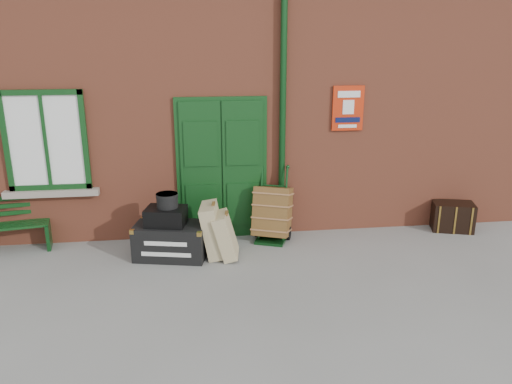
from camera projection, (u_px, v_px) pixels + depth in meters
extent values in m
plane|color=gray|center=(252.00, 275.00, 6.84)|extent=(80.00, 80.00, 0.00)
cube|color=#A95136|center=(230.00, 98.00, 9.56)|extent=(10.00, 4.00, 4.00)
cube|color=#0F3813|center=(222.00, 171.00, 7.86)|extent=(1.42, 0.12, 2.32)
cube|color=white|center=(46.00, 141.00, 7.37)|extent=(1.20, 0.08, 1.50)
cylinder|color=#0D3413|center=(283.00, 113.00, 7.67)|extent=(0.10, 0.10, 4.00)
cube|color=red|center=(348.00, 108.00, 7.83)|extent=(0.50, 0.03, 0.70)
cube|color=#0F3813|center=(1.00, 227.00, 7.45)|extent=(1.40, 0.59, 0.04)
cube|color=#0F3813|center=(0.00, 206.00, 7.56)|extent=(1.34, 0.27, 0.36)
cube|color=#0D3413|center=(49.00, 234.00, 7.70)|extent=(0.12, 0.41, 0.41)
cube|color=black|center=(171.00, 241.00, 7.32)|extent=(1.12, 0.77, 0.51)
cube|color=black|center=(166.00, 216.00, 7.20)|extent=(0.64, 0.52, 0.26)
cylinder|color=black|center=(167.00, 200.00, 7.16)|extent=(0.37, 0.37, 0.21)
cube|color=tan|center=(213.00, 230.00, 7.34)|extent=(0.42, 0.60, 0.80)
cube|color=tan|center=(226.00, 235.00, 7.29)|extent=(0.43, 0.54, 0.69)
cube|color=#0D3413|center=(270.00, 241.00, 7.92)|extent=(0.54, 0.47, 0.05)
cylinder|color=#0D3413|center=(261.00, 203.00, 7.95)|extent=(0.15, 0.31, 1.15)
cylinder|color=#0D3413|center=(285.00, 205.00, 7.86)|extent=(0.15, 0.31, 1.15)
cylinder|color=black|center=(257.00, 230.00, 8.12)|extent=(0.12, 0.22, 0.22)
cylinder|color=black|center=(289.00, 233.00, 8.00)|extent=(0.12, 0.22, 0.22)
cube|color=brown|center=(272.00, 211.00, 7.92)|extent=(0.74, 0.77, 0.85)
cube|color=black|center=(452.00, 216.00, 8.38)|extent=(0.75, 0.59, 0.47)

